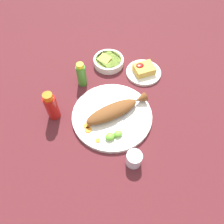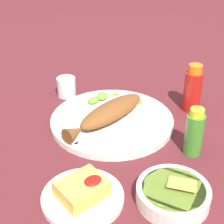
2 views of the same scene
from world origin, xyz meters
TOP-DOWN VIEW (x-y plane):
  - ground_plane at (0.00, 0.00)m, footprint 4.00×4.00m
  - main_plate at (0.00, 0.00)m, footprint 0.36×0.36m
  - fried_fish at (-0.01, -0.00)m, footprint 0.30×0.11m
  - fork_near at (-0.08, -0.04)m, footprint 0.19×0.03m
  - fork_far at (-0.09, 0.00)m, footprint 0.16×0.11m
  - carrot_slice_near at (0.12, 0.04)m, footprint 0.03×0.03m
  - carrot_slice_mid at (0.12, 0.02)m, footprint 0.03×0.03m
  - carrot_slice_far at (0.10, 0.10)m, footprint 0.02×0.02m
  - lime_wedge_main at (0.05, 0.11)m, footprint 0.04×0.03m
  - lime_wedge_side at (0.01, 0.11)m, footprint 0.04×0.03m
  - hot_sauce_bottle_red at (0.24, -0.09)m, footprint 0.05×0.05m
  - hot_sauce_bottle_green at (0.07, -0.24)m, footprint 0.05×0.05m
  - salt_cup at (-0.01, 0.23)m, footprint 0.06×0.06m
  - side_plate_fries at (-0.24, -0.20)m, footprint 0.18×0.18m
  - fries_pile at (-0.24, -0.20)m, footprint 0.10×0.08m
  - guacamole_bowl at (-0.09, -0.32)m, footprint 0.16×0.16m

SIDE VIEW (x-z plane):
  - ground_plane at x=0.00m, z-range 0.00..0.00m
  - side_plate_fries at x=-0.24m, z-range 0.00..0.01m
  - main_plate at x=0.00m, z-range 0.00..0.02m
  - fork_near at x=-0.08m, z-range 0.02..0.02m
  - fork_far at x=-0.09m, z-range 0.02..0.02m
  - carrot_slice_near at x=0.12m, z-range 0.02..0.02m
  - carrot_slice_mid at x=0.12m, z-range 0.02..0.02m
  - carrot_slice_far at x=0.10m, z-range 0.02..0.02m
  - guacamole_bowl at x=-0.09m, z-range 0.00..0.05m
  - salt_cup at x=-0.01m, z-range 0.00..0.06m
  - lime_wedge_side at x=0.01m, z-range 0.02..0.04m
  - lime_wedge_main at x=0.05m, z-range 0.02..0.04m
  - fries_pile at x=-0.24m, z-range 0.01..0.05m
  - fried_fish at x=-0.01m, z-range 0.02..0.07m
  - hot_sauce_bottle_green at x=0.07m, z-range 0.00..0.13m
  - hot_sauce_bottle_red at x=0.24m, z-range -0.01..0.15m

